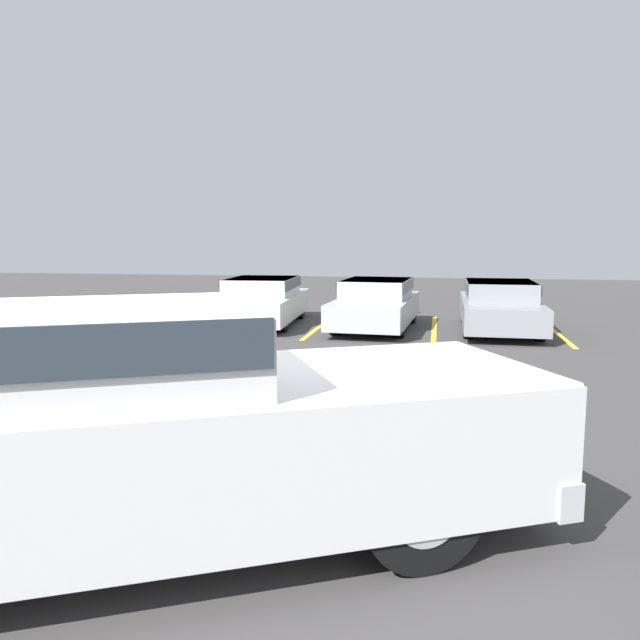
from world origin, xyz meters
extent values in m
plane|color=#423F3F|center=(0.00, 0.00, 0.00)|extent=(60.00, 60.00, 0.00)
cube|color=yellow|center=(-3.72, 10.67, 0.00)|extent=(0.12, 4.67, 0.01)
cube|color=yellow|center=(-0.87, 10.67, 0.00)|extent=(0.12, 4.67, 0.01)
cube|color=yellow|center=(1.99, 10.67, 0.00)|extent=(0.12, 4.67, 0.01)
cube|color=yellow|center=(4.85, 10.67, 0.00)|extent=(0.12, 4.67, 0.01)
cube|color=white|center=(0.01, -0.82, 0.75)|extent=(6.13, 4.36, 0.96)
cube|color=white|center=(-0.25, -0.95, 1.51)|extent=(2.69, 2.52, 0.56)
cube|color=#2D3842|center=(-0.25, -0.95, 1.64)|extent=(2.67, 2.55, 0.31)
cube|color=white|center=(1.67, 0.02, 1.18)|extent=(2.77, 2.61, 0.14)
cube|color=silver|center=(2.57, 0.47, 0.39)|extent=(1.05, 1.82, 0.28)
cylinder|color=black|center=(1.24, 0.67, 0.45)|extent=(0.94, 0.68, 0.90)
cylinder|color=#ADADB2|center=(1.24, 0.67, 0.45)|extent=(0.59, 0.52, 0.49)
cylinder|color=black|center=(1.94, -0.71, 0.45)|extent=(0.94, 0.68, 0.90)
cylinder|color=#ADADB2|center=(1.94, -0.71, 0.45)|extent=(0.59, 0.52, 0.49)
cube|color=silver|center=(-2.42, 10.66, 0.47)|extent=(2.05, 4.37, 0.59)
cube|color=silver|center=(-2.43, 10.74, 0.98)|extent=(1.72, 2.31, 0.44)
cube|color=#2D3842|center=(-2.43, 10.74, 1.07)|extent=(1.79, 2.27, 0.26)
cylinder|color=black|center=(-1.57, 9.46, 0.32)|extent=(0.25, 0.66, 0.65)
cylinder|color=#ADADB2|center=(-1.57, 9.46, 0.32)|extent=(0.25, 0.37, 0.36)
cylinder|color=black|center=(-3.14, 9.38, 0.32)|extent=(0.25, 0.66, 0.65)
cylinder|color=#ADADB2|center=(-3.14, 9.38, 0.32)|extent=(0.25, 0.37, 0.36)
cylinder|color=black|center=(-1.70, 11.94, 0.32)|extent=(0.25, 0.66, 0.65)
cylinder|color=#ADADB2|center=(-1.70, 11.94, 0.32)|extent=(0.25, 0.37, 0.36)
cylinder|color=black|center=(-3.27, 11.85, 0.32)|extent=(0.25, 0.66, 0.65)
cylinder|color=#ADADB2|center=(-3.27, 11.85, 0.32)|extent=(0.25, 0.37, 0.36)
cube|color=#B7BABF|center=(0.57, 10.42, 0.48)|extent=(2.00, 4.31, 0.59)
cube|color=#B7BABF|center=(0.57, 10.50, 0.99)|extent=(1.66, 2.28, 0.45)
cube|color=#2D3842|center=(0.57, 10.50, 1.08)|extent=(1.72, 2.24, 0.27)
cylinder|color=black|center=(1.23, 9.15, 0.34)|extent=(0.25, 0.69, 0.68)
cylinder|color=#ADADB2|center=(1.23, 9.15, 0.34)|extent=(0.24, 0.39, 0.37)
cylinder|color=black|center=(-0.26, 9.25, 0.34)|extent=(0.25, 0.69, 0.68)
cylinder|color=#ADADB2|center=(-0.26, 9.25, 0.34)|extent=(0.24, 0.39, 0.37)
cylinder|color=black|center=(1.39, 11.59, 0.34)|extent=(0.25, 0.69, 0.68)
cylinder|color=#ADADB2|center=(1.39, 11.59, 0.34)|extent=(0.24, 0.39, 0.37)
cylinder|color=black|center=(-0.10, 11.69, 0.34)|extent=(0.25, 0.69, 0.68)
cylinder|color=#ADADB2|center=(-0.10, 11.69, 0.34)|extent=(0.24, 0.39, 0.37)
cube|color=gray|center=(3.53, 10.60, 0.47)|extent=(1.84, 4.51, 0.57)
cube|color=gray|center=(3.53, 10.69, 0.98)|extent=(1.59, 2.35, 0.44)
cube|color=#2D3842|center=(3.53, 10.69, 1.06)|extent=(1.66, 2.31, 0.27)
cylinder|color=black|center=(4.28, 9.29, 0.34)|extent=(0.21, 0.68, 0.68)
cylinder|color=#ADADB2|center=(4.28, 9.29, 0.34)|extent=(0.22, 0.38, 0.37)
cylinder|color=black|center=(2.74, 9.31, 0.34)|extent=(0.21, 0.68, 0.68)
cylinder|color=#ADADB2|center=(2.74, 9.31, 0.34)|extent=(0.22, 0.38, 0.37)
cylinder|color=black|center=(4.32, 11.89, 0.34)|extent=(0.21, 0.68, 0.68)
cylinder|color=#ADADB2|center=(4.32, 11.89, 0.34)|extent=(0.22, 0.38, 0.37)
cylinder|color=black|center=(2.78, 11.91, 0.34)|extent=(0.21, 0.68, 0.68)
cylinder|color=#ADADB2|center=(2.78, 11.91, 0.34)|extent=(0.22, 0.38, 0.37)
cube|color=#B7B2A8|center=(0.69, 13.80, 0.07)|extent=(1.64, 0.20, 0.14)
camera|label=1|loc=(2.03, -4.84, 2.27)|focal=35.00mm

